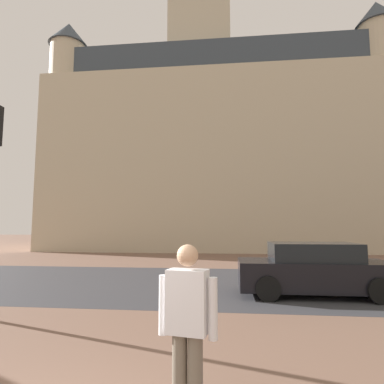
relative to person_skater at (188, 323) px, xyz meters
name	(u,v)px	position (x,y,z in m)	size (l,w,h in m)	color
ground_plane	(182,279)	(-1.29, 8.68, -0.96)	(120.00, 120.00, 0.00)	brown
street_asphalt_strip	(179,282)	(-1.29, 7.98, -0.96)	(120.00, 7.59, 0.00)	#38383D
landmark_building	(215,148)	(-0.68, 26.82, 8.29)	(28.07, 14.13, 33.18)	beige
person_skater	(188,323)	(0.00, 0.00, 0.00)	(0.60, 0.35, 1.73)	#706656
car_black	(314,270)	(2.79, 6.31, -0.26)	(4.16, 2.00, 1.45)	black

